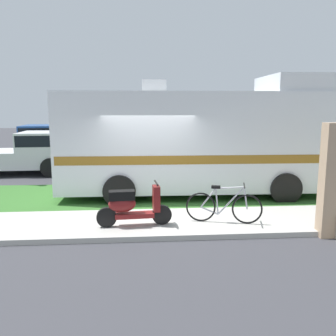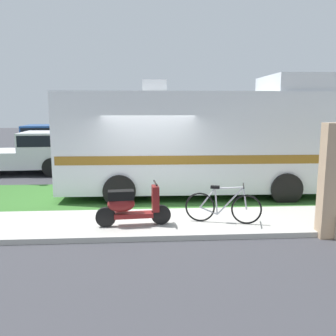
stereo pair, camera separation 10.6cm
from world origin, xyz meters
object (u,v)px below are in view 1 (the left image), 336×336
motorhome_rv (197,140)px  bicycle (224,206)px  scooter (131,206)px  pickup_truck_near (30,151)px  pickup_truck_far (65,143)px

motorhome_rv → bicycle: (0.13, -3.09, -1.23)m
scooter → bicycle: scooter is taller
scooter → pickup_truck_near: pickup_truck_near is taller
bicycle → pickup_truck_far: 11.69m
scooter → bicycle: 2.07m
scooter → pickup_truck_far: bearing=108.5°
bicycle → scooter: bearing=-178.5°
scooter → pickup_truck_near: bearing=120.1°
motorhome_rv → scooter: bearing=-121.7°
motorhome_rv → pickup_truck_far: 9.03m
scooter → pickup_truck_far: (-3.46, 10.34, 0.40)m
pickup_truck_far → pickup_truck_near: bearing=-106.8°
motorhome_rv → pickup_truck_near: (-6.27, 4.32, -0.81)m
bicycle → motorhome_rv: bearing=92.4°
pickup_truck_near → bicycle: bearing=-49.2°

